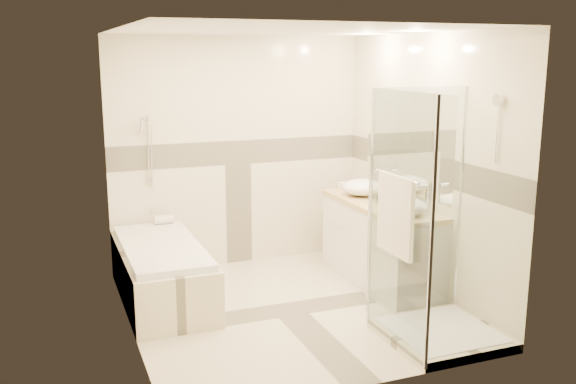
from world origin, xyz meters
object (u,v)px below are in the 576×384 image
object	(u,v)px
vessel_sink_near	(362,187)
amenity_bottle_b	(382,196)
vessel_sink_far	(407,207)
vanity	(380,243)
amenity_bottle_a	(382,195)
shower_enclosure	(426,280)
bathtub	(162,269)

from	to	relation	value
vessel_sink_near	amenity_bottle_b	distance (m)	0.42
vessel_sink_near	vessel_sink_far	size ratio (longest dim) A/B	1.12
vanity	amenity_bottle_a	size ratio (longest dim) A/B	9.29
vanity	vessel_sink_near	distance (m)	0.64
vanity	vessel_sink_far	bearing A→B (deg)	-92.25
shower_enclosure	amenity_bottle_b	size ratio (longest dim) A/B	13.83
shower_enclosure	vessel_sink_far	xyz separation A→B (m)	(0.27, 0.76, 0.42)
vessel_sink_far	amenity_bottle_b	xyz separation A→B (m)	(0.00, 0.48, -0.00)
bathtub	vessel_sink_far	xyz separation A→B (m)	(2.13, -0.86, 0.62)
amenity_bottle_b	amenity_bottle_a	bearing A→B (deg)	-90.00
shower_enclosure	amenity_bottle_a	distance (m)	1.33
bathtub	amenity_bottle_b	distance (m)	2.25
amenity_bottle_b	vanity	bearing A→B (deg)	58.00
bathtub	shower_enclosure	world-z (taller)	shower_enclosure
vanity	vessel_sink_far	distance (m)	0.71
vanity	amenity_bottle_a	distance (m)	0.51
vessel_sink_near	amenity_bottle_a	world-z (taller)	amenity_bottle_a
amenity_bottle_a	amenity_bottle_b	size ratio (longest dim) A/B	1.18
bathtub	shower_enclosure	xyz separation A→B (m)	(1.86, -1.62, 0.20)
bathtub	shower_enclosure	bearing A→B (deg)	-41.10
vessel_sink_near	amenity_bottle_b	bearing A→B (deg)	-90.00
shower_enclosure	vessel_sink_near	distance (m)	1.74
vessel_sink_far	vanity	bearing A→B (deg)	87.75
amenity_bottle_b	bathtub	bearing A→B (deg)	169.83
vessel_sink_far	vessel_sink_near	bearing A→B (deg)	90.00
shower_enclosure	amenity_bottle_a	bearing A→B (deg)	77.49
vanity	vessel_sink_far	size ratio (longest dim) A/B	4.28
vessel_sink_near	shower_enclosure	bearing A→B (deg)	-99.34
vanity	amenity_bottle_b	distance (m)	0.50
bathtub	amenity_bottle_a	world-z (taller)	amenity_bottle_a
vanity	shower_enclosure	distance (m)	1.31
vessel_sink_near	amenity_bottle_b	world-z (taller)	vessel_sink_near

